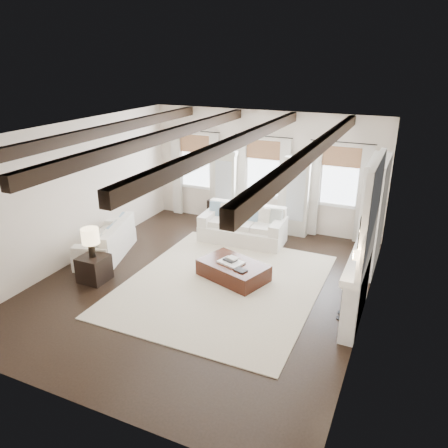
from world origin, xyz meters
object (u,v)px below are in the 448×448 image
at_px(side_table_front, 94,268).
at_px(side_table_back, 215,209).
at_px(sofa_back, 243,227).
at_px(ottoman, 233,271).
at_px(sofa_left, 108,243).

relative_size(side_table_front, side_table_back, 1.00).
bearing_deg(side_table_back, sofa_back, -41.71).
height_order(sofa_back, ottoman, sofa_back).
height_order(sofa_left, side_table_front, sofa_left).
distance_m(sofa_left, side_table_back, 3.65).
xyz_separation_m(sofa_back, side_table_front, (-2.10, -3.32, -0.10)).
relative_size(sofa_back, ottoman, 1.54).
height_order(sofa_back, sofa_left, sofa_back).
bearing_deg(side_table_front, side_table_back, 81.15).
xyz_separation_m(sofa_back, ottoman, (0.59, -2.03, -0.19)).
bearing_deg(ottoman, sofa_left, -157.92).
bearing_deg(ottoman, side_table_back, 140.02).
bearing_deg(ottoman, sofa_back, 124.98).
distance_m(sofa_back, side_table_front, 3.93).
bearing_deg(sofa_back, side_table_front, -122.24).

